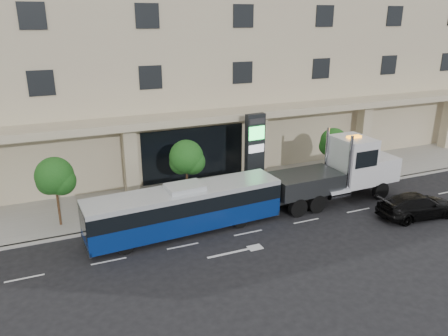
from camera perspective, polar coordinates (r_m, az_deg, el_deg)
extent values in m
plane|color=black|center=(27.01, 1.75, -7.10)|extent=(120.00, 120.00, 0.00)
cube|color=gray|center=(31.18, -2.09, -3.24)|extent=(120.00, 6.00, 0.15)
cube|color=gray|center=(28.62, 0.07, -5.34)|extent=(120.00, 0.30, 0.15)
cube|color=tan|center=(38.88, -8.07, 16.10)|extent=(60.00, 15.00, 20.00)
cube|color=tan|center=(31.26, -3.40, 6.66)|extent=(60.00, 2.80, 0.50)
cube|color=black|center=(33.11, -3.98, 1.90)|extent=(8.00, 0.12, 4.00)
cube|color=tan|center=(30.69, -12.12, 0.98)|extent=(0.90, 0.90, 4.90)
cube|color=tan|center=(33.85, 4.68, 3.06)|extent=(0.90, 0.90, 4.90)
cube|color=tan|center=(39.38, 17.74, 4.50)|extent=(0.90, 0.90, 4.90)
cube|color=tan|center=(46.42, 27.26, 5.41)|extent=(0.90, 0.90, 4.90)
cylinder|color=#422B19|center=(27.59, -20.85, -4.31)|extent=(0.14, 0.14, 2.80)
sphere|color=#134313|center=(26.99, -21.27, -0.95)|extent=(2.20, 2.20, 2.20)
sphere|color=#134313|center=(26.91, -20.43, -1.63)|extent=(1.65, 1.65, 1.65)
sphere|color=#134313|center=(27.31, -21.82, -1.69)|extent=(1.54, 1.54, 1.54)
cylinder|color=#422B19|center=(28.76, -4.85, -1.95)|extent=(0.14, 0.14, 2.94)
sphere|color=#134313|center=(28.17, -4.95, 1.48)|extent=(2.20, 2.20, 2.20)
sphere|color=#134313|center=(28.19, -4.13, 0.80)|extent=(1.65, 1.65, 1.65)
sphere|color=#134313|center=(28.39, -5.63, 0.71)|extent=(1.54, 1.54, 1.54)
cylinder|color=#422B19|center=(33.93, 13.91, 0.67)|extent=(0.14, 0.14, 2.73)
sphere|color=#134313|center=(33.45, 14.13, 3.39)|extent=(2.00, 2.00, 2.00)
sphere|color=#134313|center=(33.59, 14.77, 2.85)|extent=(1.50, 1.50, 1.50)
sphere|color=#134313|center=(33.53, 13.47, 2.79)|extent=(1.40, 1.40, 1.40)
cylinder|color=black|center=(24.04, -12.72, -9.85)|extent=(0.97, 0.34, 0.96)
cylinder|color=black|center=(25.78, -13.84, -7.85)|extent=(0.97, 0.34, 0.96)
cylinder|color=black|center=(26.21, 2.10, -6.80)|extent=(0.97, 0.34, 0.96)
cylinder|color=black|center=(27.82, 0.12, -5.19)|extent=(0.97, 0.34, 0.96)
cube|color=navy|center=(25.68, -5.03, -6.37)|extent=(11.61, 3.08, 1.15)
cube|color=black|center=(25.26, -5.09, -4.32)|extent=(11.61, 3.12, 0.86)
cube|color=silver|center=(25.04, -5.13, -3.11)|extent=(11.61, 3.08, 0.29)
cube|color=silver|center=(24.94, -5.15, -2.50)|extent=(2.19, 1.66, 0.29)
cube|color=#2D3033|center=(24.66, -17.55, -9.65)|extent=(0.28, 2.40, 0.29)
cube|color=#2D3033|center=(28.23, 5.83, -5.02)|extent=(0.28, 2.40, 0.29)
cube|color=#2D3033|center=(30.65, 14.05, -2.60)|extent=(9.42, 1.36, 0.44)
cube|color=silver|center=(32.58, 19.18, 0.16)|extent=(2.28, 2.60, 1.66)
cube|color=silver|center=(33.33, 20.56, 0.41)|extent=(0.14, 2.21, 1.33)
cube|color=silver|center=(30.90, 16.34, 0.97)|extent=(2.28, 2.82, 3.21)
cube|color=black|center=(31.44, 17.88, 2.07)|extent=(0.16, 2.43, 1.33)
cylinder|color=silver|center=(29.18, 16.10, 0.50)|extent=(0.20, 0.20, 3.76)
cylinder|color=silver|center=(30.96, 13.22, 1.81)|extent=(0.20, 0.20, 3.76)
cube|color=#2D3033|center=(29.00, 10.48, -1.84)|extent=(4.71, 2.78, 1.22)
cube|color=#2D3033|center=(27.89, 5.90, -3.95)|extent=(1.78, 0.36, 0.24)
cube|color=#2D3033|center=(27.76, 4.68, -5.02)|extent=(0.33, 2.00, 0.20)
cube|color=orange|center=(30.45, 16.62, 3.93)|extent=(1.00, 0.41, 0.15)
cylinder|color=black|center=(31.95, 19.75, -2.81)|extent=(1.22, 0.39, 1.22)
cylinder|color=black|center=(33.51, 17.04, -1.50)|extent=(1.22, 0.39, 1.22)
cylinder|color=black|center=(28.67, 12.03, -4.58)|extent=(1.22, 0.39, 1.22)
cylinder|color=black|center=(30.40, 9.46, -3.02)|extent=(1.22, 0.39, 1.22)
cylinder|color=black|center=(27.89, 9.64, -5.12)|extent=(1.22, 0.39, 1.22)
cylinder|color=black|center=(29.67, 7.15, -3.47)|extent=(1.22, 0.39, 1.22)
imported|color=black|center=(29.98, 23.90, -4.49)|extent=(5.42, 2.57, 1.53)
cube|color=black|center=(30.68, 4.02, 2.00)|extent=(1.42, 0.57, 5.55)
cube|color=#26E654|center=(30.05, 4.31, 4.57)|extent=(1.20, 0.15, 0.93)
cube|color=silver|center=(30.35, 4.26, 2.54)|extent=(1.20, 0.15, 0.56)
cube|color=#262628|center=(29.85, 4.35, 6.11)|extent=(1.20, 0.15, 0.37)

